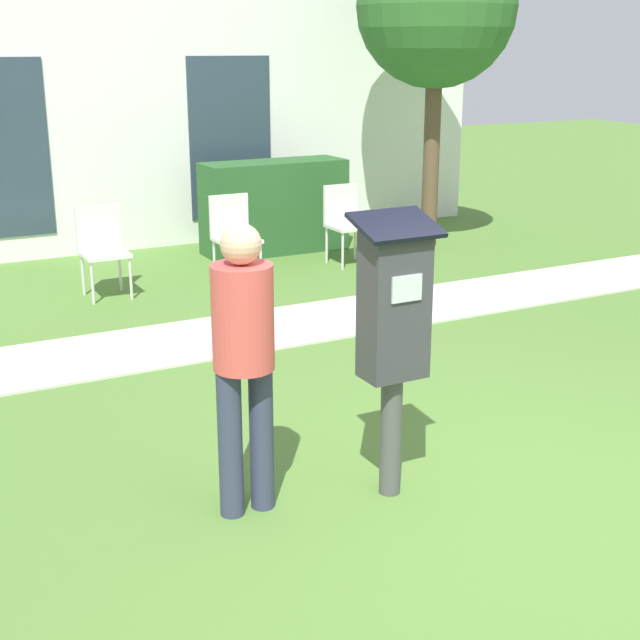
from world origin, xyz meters
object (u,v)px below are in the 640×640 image
outdoor_chair_left (102,244)px  outdoor_chair_right (345,218)px  outdoor_chair_middle (233,230)px  person_standing (244,348)px  parking_meter (394,320)px

outdoor_chair_left → outdoor_chair_right: (2.84, 0.09, 0.00)m
outdoor_chair_left → outdoor_chair_right: same height
outdoor_chair_middle → outdoor_chair_right: (1.42, 0.07, 0.00)m
outdoor_chair_right → person_standing: bearing=-148.9°
person_standing → parking_meter: bearing=-49.9°
person_standing → outdoor_chair_left: 4.74m
person_standing → outdoor_chair_left: (0.47, 4.70, -0.40)m
outdoor_chair_left → outdoor_chair_middle: size_ratio=1.00×
outdoor_chair_left → outdoor_chair_middle: (1.42, 0.02, 0.00)m
person_standing → outdoor_chair_right: size_ratio=1.76×
parking_meter → outdoor_chair_left: parking_meter is taller
person_standing → outdoor_chair_middle: bearing=31.7°
parking_meter → outdoor_chair_left: size_ratio=1.77×
outdoor_chair_middle → outdoor_chair_right: same height
outdoor_chair_middle → outdoor_chair_right: bearing=13.3°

